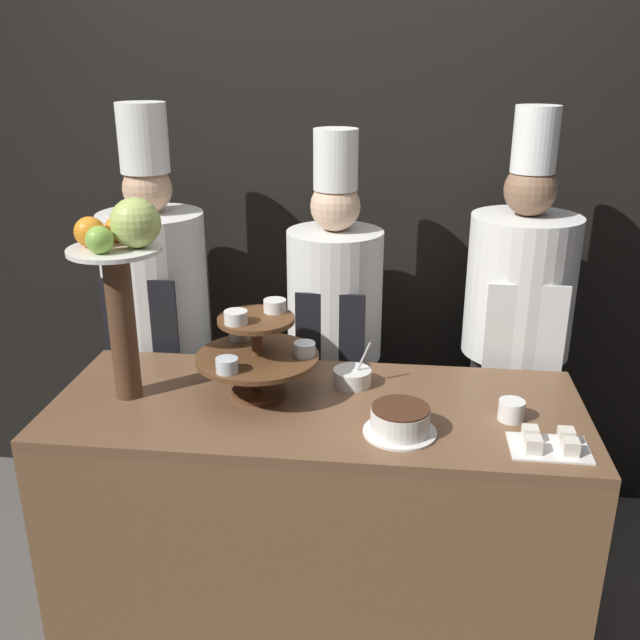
{
  "coord_description": "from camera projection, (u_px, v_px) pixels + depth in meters",
  "views": [
    {
      "loc": [
        0.25,
        -1.69,
        1.97
      ],
      "look_at": [
        0.0,
        0.44,
        1.16
      ],
      "focal_mm": 40.0,
      "sensor_mm": 36.0,
      "label": 1
    }
  ],
  "objects": [
    {
      "name": "serving_bowl_far",
      "position": [
        352.0,
        377.0,
        2.42
      ],
      "size": [
        0.13,
        0.13,
        0.16
      ],
      "color": "white",
      "rests_on": "buffet_counter"
    },
    {
      "name": "cake_round",
      "position": [
        400.0,
        421.0,
        2.1
      ],
      "size": [
        0.22,
        0.22,
        0.09
      ],
      "color": "white",
      "rests_on": "buffet_counter"
    },
    {
      "name": "chef_center_left",
      "position": [
        334.0,
        330.0,
        2.85
      ],
      "size": [
        0.37,
        0.37,
        1.71
      ],
      "color": "black",
      "rests_on": "ground_plane"
    },
    {
      "name": "tiered_stand",
      "position": [
        257.0,
        349.0,
        2.3
      ],
      "size": [
        0.4,
        0.4,
        0.31
      ],
      "color": "brown",
      "rests_on": "buffet_counter"
    },
    {
      "name": "chef_center_right",
      "position": [
        516.0,
        329.0,
        2.76
      ],
      "size": [
        0.41,
        0.41,
        1.8
      ],
      "color": "#28282D",
      "rests_on": "ground_plane"
    },
    {
      "name": "wall_back",
      "position": [
        344.0,
        195.0,
        3.04
      ],
      "size": [
        10.0,
        0.06,
        2.8
      ],
      "color": "black",
      "rests_on": "ground_plane"
    },
    {
      "name": "chef_left",
      "position": [
        158.0,
        316.0,
        2.91
      ],
      "size": [
        0.42,
        0.42,
        1.8
      ],
      "color": "#38332D",
      "rests_on": "ground_plane"
    },
    {
      "name": "fruit_pedestal",
      "position": [
        122.0,
        265.0,
        2.19
      ],
      "size": [
        0.29,
        0.29,
        0.66
      ],
      "color": "brown",
      "rests_on": "buffet_counter"
    },
    {
      "name": "cup_white",
      "position": [
        511.0,
        410.0,
        2.18
      ],
      "size": [
        0.08,
        0.08,
        0.06
      ],
      "color": "white",
      "rests_on": "buffet_counter"
    },
    {
      "name": "cake_square_tray",
      "position": [
        550.0,
        443.0,
        2.03
      ],
      "size": [
        0.22,
        0.15,
        0.05
      ],
      "color": "white",
      "rests_on": "buffet_counter"
    },
    {
      "name": "buffet_counter",
      "position": [
        317.0,
        521.0,
        2.46
      ],
      "size": [
        1.71,
        0.68,
        0.91
      ],
      "color": "brown",
      "rests_on": "ground_plane"
    }
  ]
}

